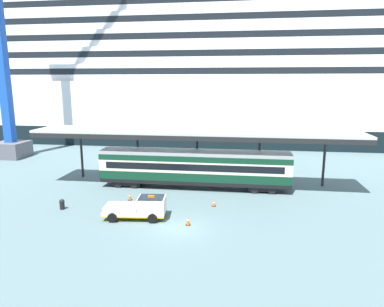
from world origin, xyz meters
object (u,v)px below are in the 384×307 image
at_px(traffic_cone_far, 214,203).
at_px(train_carriage, 194,167).
at_px(cruise_ship, 168,73).
at_px(traffic_cone_near, 188,221).
at_px(dockside_crane, 2,38).
at_px(quay_bollard, 62,204).
at_px(service_truck, 141,207).
at_px(traffic_cone_mid, 130,196).

bearing_deg(traffic_cone_far, train_carriage, 115.38).
bearing_deg(cruise_ship, traffic_cone_near, -76.59).
height_order(traffic_cone_near, dockside_crane, dockside_crane).
relative_size(traffic_cone_far, quay_bollard, 0.65).
height_order(traffic_cone_near, traffic_cone_far, traffic_cone_near).
bearing_deg(train_carriage, service_truck, -109.74).
relative_size(service_truck, quay_bollard, 5.60).
xyz_separation_m(cruise_ship, traffic_cone_mid, (4.62, -41.65, -12.90)).
xyz_separation_m(service_truck, dockside_crane, (-26.21, 21.08, 16.66)).
bearing_deg(service_truck, dockside_crane, 141.20).
relative_size(cruise_ship, traffic_cone_near, 186.77).
height_order(train_carriage, traffic_cone_near, train_carriage).
relative_size(train_carriage, traffic_cone_near, 26.29).
bearing_deg(quay_bollard, traffic_cone_near, -9.34).
bearing_deg(quay_bollard, traffic_cone_mid, 31.78).
height_order(train_carriage, dockside_crane, dockside_crane).
bearing_deg(dockside_crane, traffic_cone_far, -28.30).
xyz_separation_m(cruise_ship, service_truck, (6.99, -46.02, -12.29)).
bearing_deg(dockside_crane, train_carriage, -21.80).
xyz_separation_m(traffic_cone_mid, dockside_crane, (-23.84, 16.71, 17.27)).
height_order(dockside_crane, quay_bollard, dockside_crane).
relative_size(service_truck, dockside_crane, 0.10).
relative_size(cruise_ship, train_carriage, 7.10).
height_order(cruise_ship, quay_bollard, cruise_ship).
bearing_deg(traffic_cone_far, service_truck, -147.55).
bearing_deg(traffic_cone_mid, cruise_ship, 96.33).
relative_size(train_carriage, dockside_crane, 0.38).
bearing_deg(traffic_cone_near, dockside_crane, 144.16).
relative_size(train_carriage, traffic_cone_mid, 26.50).
relative_size(dockside_crane, quay_bollard, 56.80).
distance_m(cruise_ship, train_carriage, 39.72).
relative_size(traffic_cone_near, traffic_cone_far, 1.24).
xyz_separation_m(cruise_ship, quay_bollard, (-0.71, -44.95, -12.76)).
bearing_deg(traffic_cone_far, traffic_cone_mid, 175.86).
height_order(service_truck, quay_bollard, service_truck).
distance_m(traffic_cone_far, quay_bollard, 13.90).
distance_m(traffic_cone_far, dockside_crane, 40.42).
xyz_separation_m(service_truck, traffic_cone_mid, (-2.37, 4.37, -0.61)).
bearing_deg(traffic_cone_mid, traffic_cone_far, -4.14).
bearing_deg(traffic_cone_near, traffic_cone_mid, 141.30).
relative_size(cruise_ship, traffic_cone_mid, 188.28).
relative_size(traffic_cone_near, dockside_crane, 0.01).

